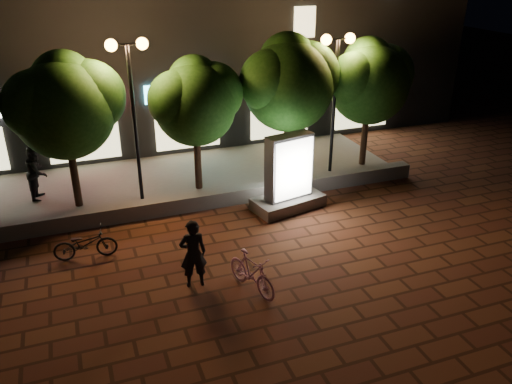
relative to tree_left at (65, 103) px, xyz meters
name	(u,v)px	position (x,y,z in m)	size (l,w,h in m)	color
ground	(233,274)	(3.45, -5.46, -3.44)	(80.00, 80.00, 0.00)	#522B19
retaining_wall	(195,202)	(3.45, -1.46, -3.19)	(16.00, 0.45, 0.50)	#625F5B
sidewalk	(178,179)	(3.45, 1.04, -3.40)	(16.00, 5.00, 0.08)	#625F5B
building_block	(138,17)	(3.44, 7.53, 1.55)	(28.00, 8.12, 11.30)	black
tree_left	(65,103)	(0.00, 0.00, 0.00)	(3.60, 3.00, 4.89)	black
tree_mid	(196,99)	(4.00, 0.00, -0.23)	(3.24, 2.70, 4.50)	black
tree_right	(289,80)	(7.30, 0.00, 0.12)	(3.72, 3.10, 5.07)	black
tree_far_right	(370,79)	(10.50, 0.00, -0.08)	(3.48, 2.90, 4.76)	black
street_lamp_left	(130,80)	(1.95, -0.26, 0.58)	(1.26, 0.36, 5.18)	black
street_lamp_right	(336,68)	(8.95, -0.26, 0.45)	(1.26, 0.36, 4.98)	black
ad_kiosk	(289,179)	(6.29, -2.42, -2.45)	(2.47, 1.60, 2.47)	#625F5B
scooter_pink	(252,273)	(3.65, -6.30, -2.94)	(0.48, 1.69, 1.02)	#C983AA
rider	(193,254)	(2.40, -5.59, -2.54)	(0.66, 0.43, 1.81)	black
scooter_parked	(85,244)	(-0.03, -3.35, -3.01)	(0.58, 1.66, 0.87)	black
pedestrian	(37,172)	(-1.21, 0.99, -2.46)	(0.88, 0.69, 1.81)	black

